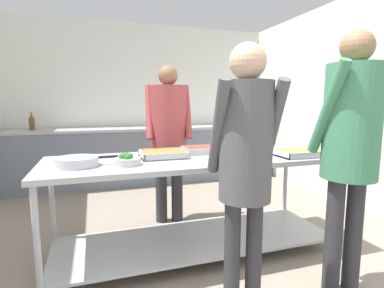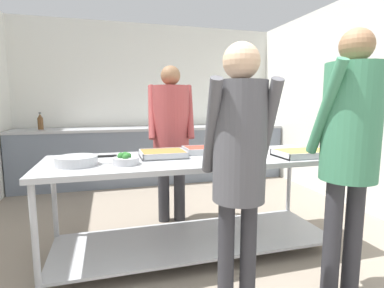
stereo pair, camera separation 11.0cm
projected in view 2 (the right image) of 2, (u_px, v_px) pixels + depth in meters
The scene contains 14 objects.
wall_rear at pixel (152, 102), 5.28m from camera, with size 4.54×0.06×2.65m.
wall_right at pixel (346, 102), 3.89m from camera, with size 0.06×4.30×2.65m.
back_counter at pixel (156, 154), 5.05m from camera, with size 4.38×0.65×0.92m.
serving_counter at pixel (195, 188), 2.60m from camera, with size 2.48×0.86×0.86m.
sauce_pan at pixel (77, 160), 2.22m from camera, with size 0.44×0.30×0.07m.
broccoli_bowl at pixel (126, 160), 2.25m from camera, with size 0.20×0.20×0.09m.
serving_tray_greens at pixel (163, 154), 2.56m from camera, with size 0.38×0.33×0.05m.
serving_tray_vegetables at pixel (204, 150), 2.78m from camera, with size 0.37×0.28×0.05m.
plate_stack at pixel (242, 149), 2.81m from camera, with size 0.28×0.28×0.06m.
serving_tray_roast at pixel (304, 154), 2.59m from camera, with size 0.49×0.31×0.05m.
guest_serving_left at pixel (239, 152), 1.73m from camera, with size 0.44×0.37×1.66m.
guest_serving_right at pixel (350, 136), 1.94m from camera, with size 0.48×0.37×1.78m.
cook_behind_counter at pixel (171, 128), 3.25m from camera, with size 0.52×0.39×1.71m.
water_bottle at pixel (40, 122), 4.53m from camera, with size 0.08×0.08×0.26m.
Camera 2 is at (-0.76, -1.14, 1.33)m, focal length 28.00 mm.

